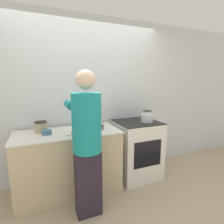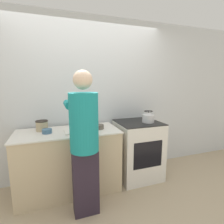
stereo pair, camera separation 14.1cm
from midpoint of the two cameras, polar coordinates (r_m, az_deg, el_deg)
The scene contains 11 objects.
ground_plane at distance 2.70m, azimuth -2.13°, elevation -25.89°, with size 12.00×12.00×0.00m, color tan.
wall_back at distance 2.90m, azimuth -6.51°, elevation 4.29°, with size 8.00×0.05×2.60m.
counter at distance 2.68m, azimuth -12.28°, elevation -15.33°, with size 1.42×0.66×0.90m.
oven at distance 3.00m, azimuth 9.77°, elevation -11.98°, with size 0.68×0.65×0.94m.
person at distance 2.04m, azimuth -7.09°, elevation -8.80°, with size 0.37×0.61×1.71m.
cutting_board at distance 2.46m, azimuth -10.02°, elevation -6.19°, with size 0.31×0.25×0.02m.
knife at distance 2.44m, azimuth -9.03°, elevation -6.02°, with size 0.25×0.09×0.01m.
kettle at distance 2.84m, azimuth 13.16°, elevation -1.78°, with size 0.19×0.19×0.19m.
bowl_prep at distance 2.58m, azimuth -3.06°, elevation -4.83°, with size 0.17×0.17×0.06m.
bowl_mixing at distance 2.48m, azimuth -18.94°, elevation -5.94°, with size 0.13×0.13×0.06m.
canister_jar at distance 2.62m, azimuth -20.49°, elevation -4.21°, with size 0.17×0.17×0.14m.
Camera 2 is at (-0.58, -2.12, 1.58)m, focal length 28.00 mm.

